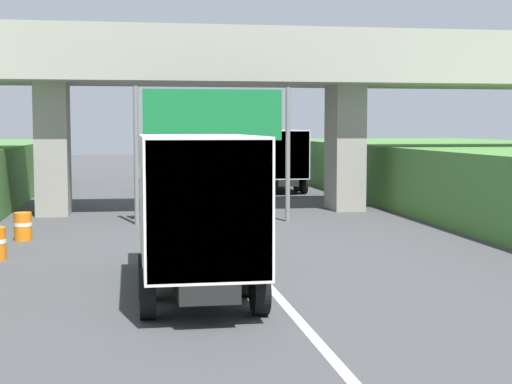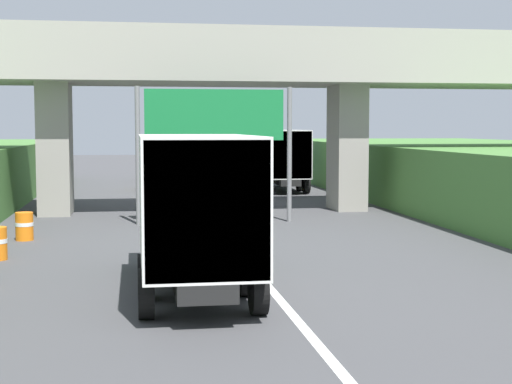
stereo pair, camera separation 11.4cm
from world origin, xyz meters
The scene contains 9 objects.
lane_centre_stripe centered at (0.00, 24.75, 0.00)m, with size 0.20×89.50×0.01m, color white.
overpass_bridge centered at (0.00, 30.94, 5.72)m, with size 40.00×4.80×7.61m.
overhead_highway_sign centered at (0.00, 26.99, 3.75)m, with size 5.88×0.18×5.11m.
truck_blue centered at (5.16, 41.42, 1.93)m, with size 2.44×7.30×3.44m.
truck_silver centered at (5.13, 52.97, 1.93)m, with size 2.44×7.30×3.44m.
truck_green centered at (-1.72, 14.87, 1.93)m, with size 2.44×7.30×3.44m.
car_yellow centered at (-1.48, 43.02, 0.86)m, with size 1.86×4.10×1.72m.
car_white centered at (-1.66, 50.04, 0.86)m, with size 1.86×4.10×1.72m.
construction_barrel_5 centered at (-6.48, 23.45, 0.46)m, with size 0.57×0.57×0.90m.
Camera 2 is at (-2.97, -1.93, 3.61)m, focal length 54.43 mm.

